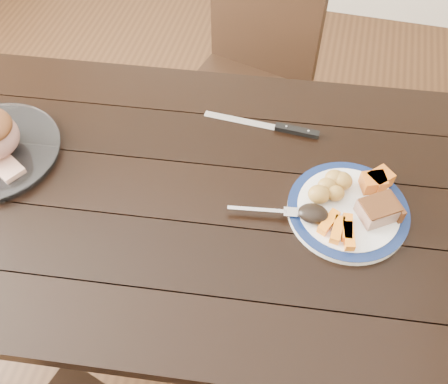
% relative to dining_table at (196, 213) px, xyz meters
% --- Properties ---
extents(ground, '(4.00, 4.00, 0.00)m').
position_rel_dining_table_xyz_m(ground, '(0.00, 0.00, -0.66)').
color(ground, '#472B16').
rests_on(ground, ground).
extents(dining_table, '(1.69, 1.07, 0.75)m').
position_rel_dining_table_xyz_m(dining_table, '(0.00, 0.00, 0.00)').
color(dining_table, black).
rests_on(dining_table, ground).
extents(chair_far, '(0.51, 0.52, 0.93)m').
position_rel_dining_table_xyz_m(chair_far, '(-0.01, 0.74, -0.13)').
color(chair_far, black).
rests_on(chair_far, ground).
extents(dinner_plate, '(0.29, 0.29, 0.02)m').
position_rel_dining_table_xyz_m(dinner_plate, '(0.37, 0.03, 0.10)').
color(dinner_plate, white).
rests_on(dinner_plate, dining_table).
extents(plate_rim, '(0.29, 0.29, 0.02)m').
position_rel_dining_table_xyz_m(plate_rim, '(0.37, 0.03, 0.11)').
color(plate_rim, '#0E1C48').
rests_on(plate_rim, dinner_plate).
extents(pork_slice, '(0.11, 0.10, 0.04)m').
position_rel_dining_table_xyz_m(pork_slice, '(0.44, 0.02, 0.13)').
color(pork_slice, '#A67965').
rests_on(pork_slice, dinner_plate).
extents(roasted_potatoes, '(0.10, 0.10, 0.04)m').
position_rel_dining_table_xyz_m(roasted_potatoes, '(0.32, 0.06, 0.13)').
color(roasted_potatoes, gold).
rests_on(roasted_potatoes, dinner_plate).
extents(carrot_batons, '(0.09, 0.10, 0.02)m').
position_rel_dining_table_xyz_m(carrot_batons, '(0.36, -0.04, 0.12)').
color(carrot_batons, orange).
rests_on(carrot_batons, dinner_plate).
extents(pumpkin_wedges, '(0.08, 0.08, 0.04)m').
position_rel_dining_table_xyz_m(pumpkin_wedges, '(0.43, 0.11, 0.13)').
color(pumpkin_wedges, orange).
rests_on(pumpkin_wedges, dinner_plate).
extents(dark_mushroom, '(0.07, 0.05, 0.03)m').
position_rel_dining_table_xyz_m(dark_mushroom, '(0.29, -0.02, 0.13)').
color(dark_mushroom, black).
rests_on(dark_mushroom, dinner_plate).
extents(fork, '(0.18, 0.04, 0.00)m').
position_rel_dining_table_xyz_m(fork, '(0.20, -0.03, 0.11)').
color(fork, silver).
rests_on(fork, dinner_plate).
extents(cut_slice, '(0.09, 0.08, 0.02)m').
position_rel_dining_table_xyz_m(cut_slice, '(-0.46, -0.06, 0.12)').
color(cut_slice, tan).
rests_on(cut_slice, serving_platter).
extents(carving_knife, '(0.32, 0.03, 0.01)m').
position_rel_dining_table_xyz_m(carving_knife, '(0.18, 0.26, 0.10)').
color(carving_knife, silver).
rests_on(carving_knife, dining_table).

